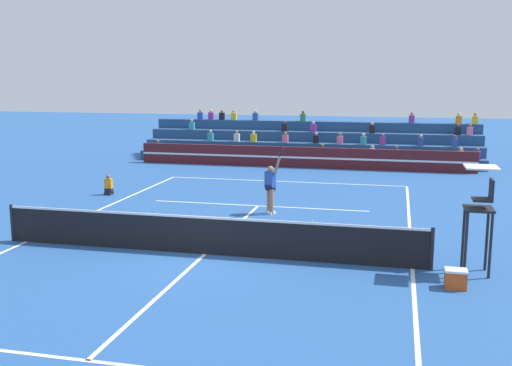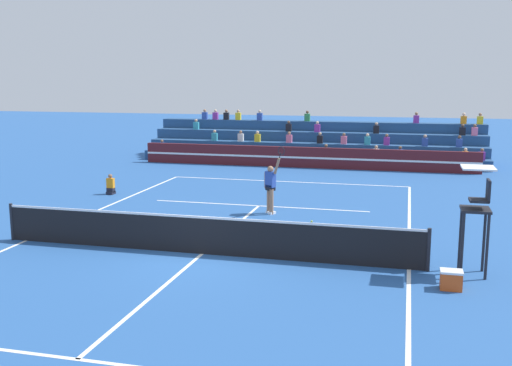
{
  "view_description": "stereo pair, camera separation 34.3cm",
  "coord_description": "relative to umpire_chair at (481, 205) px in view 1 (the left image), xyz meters",
  "views": [
    {
      "loc": [
        5.0,
        -15.02,
        4.77
      ],
      "look_at": [
        0.21,
        5.17,
        1.1
      ],
      "focal_mm": 42.0,
      "sensor_mm": 36.0,
      "label": 1
    },
    {
      "loc": [
        5.33,
        -14.94,
        4.77
      ],
      "look_at": [
        0.21,
        5.17,
        1.1
      ],
      "focal_mm": 42.0,
      "sensor_mm": 36.0,
      "label": 2
    }
  ],
  "objects": [
    {
      "name": "tennis_net",
      "position": [
        -7.03,
        0.0,
        -1.17
      ],
      "size": [
        12.0,
        0.1,
        1.1
      ],
      "color": "black",
      "rests_on": "ground"
    },
    {
      "name": "tennis_ball",
      "position": [
        -4.69,
        4.34,
        -1.68
      ],
      "size": [
        0.07,
        0.07,
        0.07
      ],
      "primitive_type": "sphere",
      "color": "#C6DB33",
      "rests_on": "ground"
    },
    {
      "name": "ball_kid_courtside",
      "position": [
        -13.52,
        7.13,
        -1.39
      ],
      "size": [
        0.3,
        0.36,
        0.84
      ],
      "color": "black",
      "rests_on": "ground"
    },
    {
      "name": "ground_plane",
      "position": [
        -7.03,
        0.0,
        -1.72
      ],
      "size": [
        120.0,
        120.0,
        0.0
      ],
      "primitive_type": "plane",
      "color": "#285699"
    },
    {
      "name": "equipment_cooler",
      "position": [
        -0.6,
        -1.23,
        -1.49
      ],
      "size": [
        0.5,
        0.38,
        0.45
      ],
      "color": "#D84C19",
      "rests_on": "ground"
    },
    {
      "name": "sponsor_banner_wall",
      "position": [
        -7.03,
        16.45,
        -1.17
      ],
      "size": [
        18.0,
        0.26,
        1.1
      ],
      "color": "#51191E",
      "rests_on": "ground"
    },
    {
      "name": "bleacher_stand",
      "position": [
        -7.01,
        19.62,
        -0.88
      ],
      "size": [
        19.23,
        3.8,
        2.83
      ],
      "color": "navy",
      "rests_on": "ground"
    },
    {
      "name": "court_lines",
      "position": [
        -7.03,
        0.0,
        -1.71
      ],
      "size": [
        11.1,
        23.9,
        0.01
      ],
      "color": "white",
      "rests_on": "ground"
    },
    {
      "name": "tennis_player",
      "position": [
        -6.31,
        5.26,
        -0.73
      ],
      "size": [
        0.87,
        0.64,
        2.48
      ],
      "color": "#9E7051",
      "rests_on": "ground"
    },
    {
      "name": "umpire_chair",
      "position": [
        0.0,
        0.0,
        0.0
      ],
      "size": [
        0.76,
        0.84,
        2.67
      ],
      "color": "black",
      "rests_on": "ground"
    }
  ]
}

